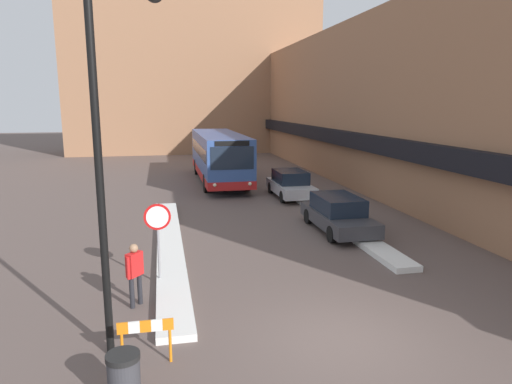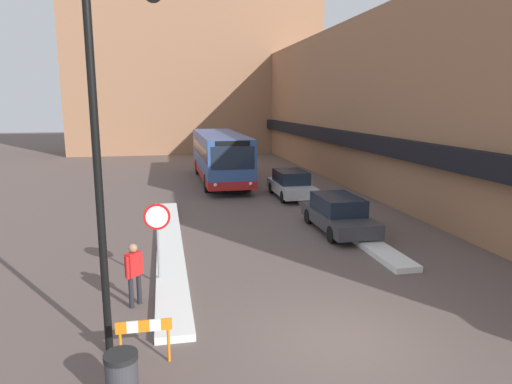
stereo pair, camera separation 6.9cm
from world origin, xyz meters
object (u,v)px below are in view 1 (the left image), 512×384
object	(u,v)px
street_lamp	(110,135)
pedestrian	(135,269)
stop_sign	(158,226)
parked_car_back	(290,184)
trash_bin	(124,379)
parked_car_front	(338,214)
city_bus	(219,156)
construction_barricade	(146,333)

from	to	relation	value
street_lamp	pedestrian	distance (m)	4.15
stop_sign	street_lamp	distance (m)	4.55
stop_sign	pedestrian	world-z (taller)	stop_sign
parked_car_back	trash_bin	xyz separation A→B (m)	(-7.75, -16.62, -0.27)
street_lamp	trash_bin	xyz separation A→B (m)	(0.18, -1.87, -4.07)
parked_car_front	stop_sign	size ratio (longest dim) A/B	1.91
street_lamp	parked_car_back	bearing A→B (deg)	61.72
city_bus	trash_bin	world-z (taller)	city_bus
parked_car_back	trash_bin	bearing A→B (deg)	-115.01
trash_bin	city_bus	bearing A→B (deg)	78.67
parked_car_front	street_lamp	distance (m)	11.71
parked_car_front	pedestrian	world-z (taller)	pedestrian
parked_car_front	trash_bin	world-z (taller)	parked_car_front
parked_car_back	parked_car_front	bearing A→B (deg)	-90.00
city_bus	construction_barricade	size ratio (longest dim) A/B	10.56
city_bus	construction_barricade	distance (m)	21.78
pedestrian	construction_barricade	bearing A→B (deg)	-133.86
parked_car_back	construction_barricade	world-z (taller)	parked_car_back
trash_bin	parked_car_back	bearing A→B (deg)	64.99
city_bus	street_lamp	bearing A→B (deg)	-102.80
stop_sign	pedestrian	distance (m)	1.65
pedestrian	construction_barricade	distance (m)	2.86
street_lamp	pedestrian	xyz separation A→B (m)	(0.18, 2.14, -3.55)
parked_car_front	parked_car_back	size ratio (longest dim) A/B	1.06
parked_car_back	stop_sign	size ratio (longest dim) A/B	1.81
parked_car_back	pedestrian	world-z (taller)	pedestrian
parked_car_front	street_lamp	bearing A→B (deg)	-135.76
pedestrian	trash_bin	distance (m)	4.04
stop_sign	street_lamp	bearing A→B (deg)	-102.59
parked_car_back	pedestrian	distance (m)	14.80
parked_car_back	trash_bin	size ratio (longest dim) A/B	4.56
parked_car_front	stop_sign	xyz separation A→B (m)	(-7.15, -4.24, 1.00)
pedestrian	street_lamp	bearing A→B (deg)	-145.57
city_bus	parked_car_back	xyz separation A→B (m)	(3.24, -5.92, -1.01)
parked_car_back	city_bus	bearing A→B (deg)	118.67
trash_bin	pedestrian	bearing A→B (deg)	89.97
stop_sign	trash_bin	distance (m)	5.54
pedestrian	construction_barricade	size ratio (longest dim) A/B	1.52
stop_sign	construction_barricade	xyz separation A→B (m)	(-0.26, -4.17, -1.07)
pedestrian	trash_bin	bearing A→B (deg)	-140.76
city_bus	parked_car_front	distance (m)	13.38
city_bus	parked_car_front	world-z (taller)	city_bus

